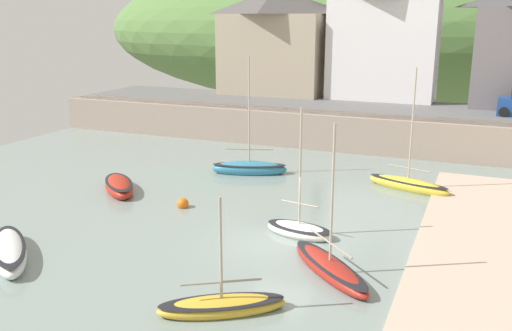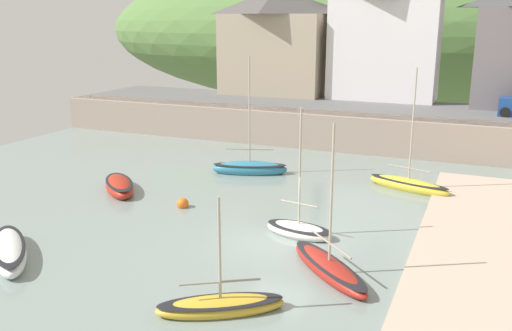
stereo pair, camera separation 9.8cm
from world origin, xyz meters
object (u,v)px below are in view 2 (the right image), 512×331
at_px(sailboat_white_hull, 329,267).
at_px(sailboat_nearest_shore, 299,229).
at_px(motorboat_with_cabin, 408,184).
at_px(dinghy_open_wooden, 119,186).
at_px(mooring_buoy, 183,204).
at_px(sailboat_blue_trim, 221,305).
at_px(sailboat_tall_mast, 9,251).
at_px(fishing_boat_green, 250,168).
at_px(waterfront_building_centre, 385,37).
at_px(waterfront_building_left, 276,41).

distance_m(sailboat_white_hull, sailboat_nearest_shore, 3.67).
distance_m(sailboat_white_hull, motorboat_with_cabin, 11.17).
height_order(dinghy_open_wooden, mooring_buoy, dinghy_open_wooden).
xyz_separation_m(sailboat_white_hull, sailboat_blue_trim, (-2.33, -3.78, -0.03)).
bearing_deg(sailboat_tall_mast, dinghy_open_wooden, 139.98).
height_order(fishing_boat_green, sailboat_nearest_shore, fishing_boat_green).
height_order(sailboat_white_hull, sailboat_nearest_shore, sailboat_white_hull).
bearing_deg(waterfront_building_centre, waterfront_building_left, -180.00).
relative_size(fishing_boat_green, motorboat_with_cabin, 1.06).
xyz_separation_m(sailboat_white_hull, motorboat_with_cabin, (1.14, 11.11, 0.05)).
bearing_deg(dinghy_open_wooden, fishing_boat_green, 95.59).
relative_size(dinghy_open_wooden, motorboat_with_cabin, 0.56).
relative_size(waterfront_building_left, sailboat_blue_trim, 2.27).
bearing_deg(sailboat_white_hull, sailboat_nearest_shore, 169.42).
xyz_separation_m(waterfront_building_centre, motorboat_with_cabin, (4.51, -16.03, -6.96)).
bearing_deg(dinghy_open_wooden, sailboat_tall_mast, -35.78).
bearing_deg(motorboat_with_cabin, mooring_buoy, -125.43).
relative_size(sailboat_tall_mast, mooring_buoy, 7.39).
xyz_separation_m(waterfront_building_left, waterfront_building_centre, (9.00, 0.00, 0.44)).
relative_size(dinghy_open_wooden, sailboat_white_hull, 0.66).
height_order(sailboat_white_hull, motorboat_with_cabin, motorboat_with_cabin).
height_order(waterfront_building_left, dinghy_open_wooden, waterfront_building_left).
bearing_deg(mooring_buoy, sailboat_blue_trim, -53.17).
height_order(waterfront_building_centre, sailboat_blue_trim, waterfront_building_centre).
relative_size(waterfront_building_centre, mooring_buoy, 16.77).
distance_m(dinghy_open_wooden, mooring_buoy, 4.37).
distance_m(waterfront_building_centre, dinghy_open_wooden, 24.91).
xyz_separation_m(waterfront_building_left, sailboat_tall_mast, (1.05, -30.47, -6.53)).
bearing_deg(sailboat_blue_trim, sailboat_nearest_shore, 56.09).
bearing_deg(waterfront_building_centre, sailboat_blue_trim, -88.07).
relative_size(dinghy_open_wooden, fishing_boat_green, 0.53).
bearing_deg(sailboat_white_hull, sailboat_tall_mast, -119.42).
bearing_deg(motorboat_with_cabin, sailboat_nearest_shore, -93.77).
bearing_deg(fishing_boat_green, sailboat_nearest_shore, -72.93).
xyz_separation_m(fishing_boat_green, mooring_buoy, (-0.56, -6.62, -0.15)).
xyz_separation_m(fishing_boat_green, motorboat_with_cabin, (8.85, 0.33, -0.03)).
bearing_deg(motorboat_with_cabin, sailboat_white_hull, -77.73).
distance_m(motorboat_with_cabin, sailboat_nearest_shore, 8.74).
distance_m(waterfront_building_centre, sailboat_white_hull, 28.23).
height_order(sailboat_nearest_shore, mooring_buoy, sailboat_nearest_shore).
xyz_separation_m(dinghy_open_wooden, sailboat_white_hull, (12.56, -5.06, -0.03)).
relative_size(waterfront_building_left, sailboat_tall_mast, 2.11).
bearing_deg(sailboat_blue_trim, waterfront_building_left, 75.85).
relative_size(dinghy_open_wooden, mooring_buoy, 6.37).
distance_m(waterfront_building_centre, mooring_buoy, 24.54).
relative_size(sailboat_white_hull, fishing_boat_green, 0.80).
distance_m(sailboat_tall_mast, fishing_boat_green, 14.57).
bearing_deg(fishing_boat_green, sailboat_tall_mast, -122.99).
distance_m(waterfront_building_left, sailboat_tall_mast, 31.18).
height_order(sailboat_blue_trim, sailboat_nearest_shore, sailboat_nearest_shore).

